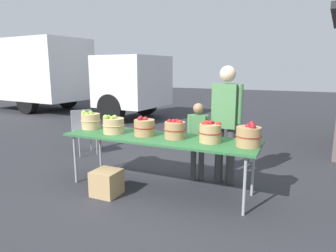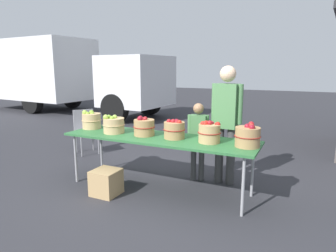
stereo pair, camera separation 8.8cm
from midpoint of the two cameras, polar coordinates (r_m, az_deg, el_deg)
The scene contains 13 objects.
ground_plane at distance 4.32m, azimuth -1.16°, elevation -11.83°, with size 40.00×40.00×0.00m, color #2D2D33.
market_table at distance 4.10m, azimuth -1.20°, elevation -2.60°, with size 2.70×0.76×0.75m.
apple_basket_green_0 at distance 4.78m, azimuth -13.91°, elevation 1.04°, with size 0.30×0.30×0.29m.
apple_basket_green_1 at distance 4.39m, azimuth -9.79°, elevation 0.21°, with size 0.32×0.32×0.28m.
apple_basket_red_0 at distance 4.17m, azimuth -3.98°, elevation -0.16°, with size 0.31×0.31×0.28m.
apple_basket_red_1 at distance 3.99m, azimuth 1.85°, elevation -0.64°, with size 0.30×0.30×0.27m.
apple_basket_red_2 at distance 3.81m, azimuth 8.55°, elevation -1.21°, with size 0.29×0.29×0.28m.
apple_basket_red_3 at distance 3.70m, azimuth 15.66°, elevation -1.86°, with size 0.31×0.31×0.29m.
vendor_adult at distance 4.35m, azimuth 11.67°, elevation 1.92°, with size 0.45×0.24×1.71m.
child_customer at distance 4.44m, azimuth 6.31°, elevation -1.87°, with size 0.30×0.21×1.18m.
box_truck at distance 12.32m, azimuth -19.70°, elevation 9.56°, with size 7.85×2.75×2.75m.
folding_chair at distance 6.14m, azimuth -15.08°, elevation -0.32°, with size 0.55×0.55×0.86m.
produce_crate at distance 4.15m, azimuth -11.12°, elevation -10.50°, with size 0.34×0.34×0.34m, color tan.
Camera 2 is at (1.84, -3.54, 1.69)m, focal length 31.90 mm.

